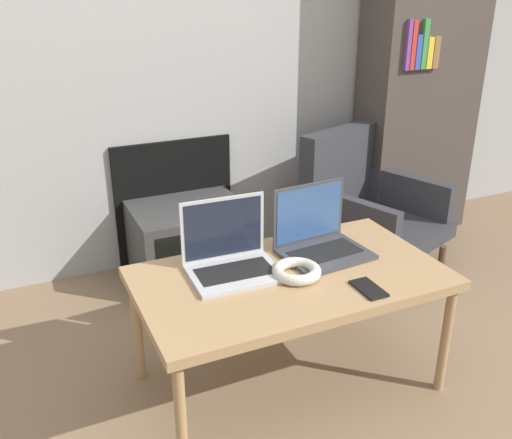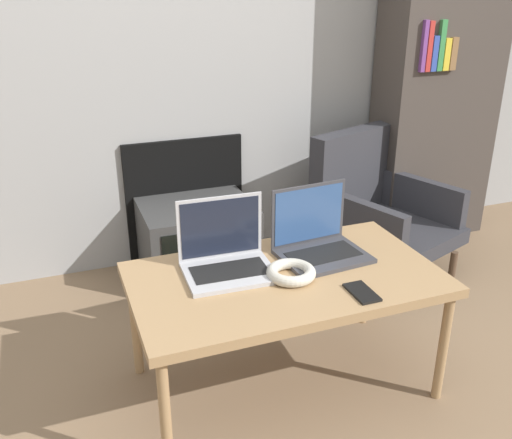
{
  "view_description": "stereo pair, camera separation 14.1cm",
  "coord_description": "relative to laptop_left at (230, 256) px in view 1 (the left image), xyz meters",
  "views": [
    {
      "loc": [
        -0.86,
        -1.2,
        1.46
      ],
      "look_at": [
        0.0,
        0.68,
        0.57
      ],
      "focal_mm": 40.0,
      "sensor_mm": 36.0,
      "label": 1
    },
    {
      "loc": [
        -0.73,
        -1.26,
        1.46
      ],
      "look_at": [
        0.0,
        0.68,
        0.57
      ],
      "focal_mm": 40.0,
      "sensor_mm": 36.0,
      "label": 2
    }
  ],
  "objects": [
    {
      "name": "bookshelf",
      "position": [
        1.57,
        0.93,
        0.38
      ],
      "size": [
        0.68,
        0.32,
        1.82
      ],
      "color": "#3F3833",
      "rests_on": "ground_plane"
    },
    {
      "name": "table",
      "position": [
        0.18,
        -0.12,
        -0.09
      ],
      "size": [
        1.1,
        0.62,
        0.48
      ],
      "color": "#9E7A51",
      "rests_on": "ground_plane"
    },
    {
      "name": "phone",
      "position": [
        0.37,
        -0.33,
        -0.05
      ],
      "size": [
        0.07,
        0.14,
        0.01
      ],
      "color": "black",
      "rests_on": "table"
    },
    {
      "name": "tv",
      "position": [
        0.12,
        0.86,
        -0.34
      ],
      "size": [
        0.56,
        0.45,
        0.39
      ],
      "color": "#383838",
      "rests_on": "ground_plane"
    },
    {
      "name": "headphones",
      "position": [
        0.19,
        -0.14,
        -0.04
      ],
      "size": [
        0.18,
        0.18,
        0.04
      ],
      "color": "beige",
      "rests_on": "table"
    },
    {
      "name": "armchair",
      "position": [
        1.04,
        0.67,
        -0.19
      ],
      "size": [
        0.75,
        0.79,
        0.71
      ],
      "rotation": [
        0.0,
        0.0,
        0.35
      ],
      "color": "#2D2D33",
      "rests_on": "ground_plane"
    },
    {
      "name": "laptop_right",
      "position": [
        0.37,
        -0.0,
        0.0
      ],
      "size": [
        0.34,
        0.27,
        0.25
      ],
      "rotation": [
        0.0,
        0.0,
        0.08
      ],
      "color": "#38383D",
      "rests_on": "table"
    },
    {
      "name": "laptop_left",
      "position": [
        0.0,
        0.0,
        0.0
      ],
      "size": [
        0.33,
        0.26,
        0.25
      ],
      "rotation": [
        0.0,
        0.0,
        -0.04
      ],
      "color": "#B2B2B7",
      "rests_on": "table"
    },
    {
      "name": "wall_back",
      "position": [
        0.18,
        1.13,
        0.75
      ],
      "size": [
        7.0,
        0.08,
        2.6
      ],
      "color": "#999999",
      "rests_on": "ground_plane"
    }
  ]
}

